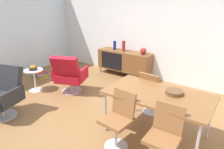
% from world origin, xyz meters
% --- Properties ---
extents(ground_plane, '(8.32, 8.32, 0.00)m').
position_xyz_m(ground_plane, '(0.00, 0.00, 0.00)').
color(ground_plane, olive).
extents(wall_back, '(6.80, 0.12, 2.80)m').
position_xyz_m(wall_back, '(0.00, 2.60, 1.40)').
color(wall_back, white).
rests_on(wall_back, ground_plane).
extents(sideboard, '(1.60, 0.45, 0.72)m').
position_xyz_m(sideboard, '(-0.52, 2.30, 0.44)').
color(sideboard, brown).
rests_on(sideboard, ground_plane).
extents(vase_cobalt, '(0.17, 0.17, 0.18)m').
position_xyz_m(vase_cobalt, '(0.07, 2.30, 0.81)').
color(vase_cobalt, maroon).
rests_on(vase_cobalt, sideboard).
extents(vase_sculptural_dark, '(0.08, 0.08, 0.26)m').
position_xyz_m(vase_sculptural_dark, '(-0.86, 2.30, 0.85)').
color(vase_sculptural_dark, navy).
rests_on(vase_sculptural_dark, sideboard).
extents(vase_ceramic_small, '(0.09, 0.09, 0.30)m').
position_xyz_m(vase_ceramic_small, '(-0.55, 2.30, 0.87)').
color(vase_ceramic_small, maroon).
rests_on(vase_ceramic_small, sideboard).
extents(dining_table, '(1.60, 0.90, 0.74)m').
position_xyz_m(dining_table, '(1.39, 0.22, 0.70)').
color(dining_table, brown).
rests_on(dining_table, ground_plane).
extents(wooden_bowl_on_table, '(0.26, 0.26, 0.06)m').
position_xyz_m(wooden_bowl_on_table, '(1.60, 0.34, 0.77)').
color(wooden_bowl_on_table, brown).
rests_on(wooden_bowl_on_table, dining_table).
extents(dining_chair_front_left, '(0.43, 0.45, 0.86)m').
position_xyz_m(dining_chair_front_left, '(1.05, -0.33, 0.47)').
color(dining_chair_front_left, brown).
rests_on(dining_chair_front_left, ground_plane).
extents(dining_chair_front_right, '(0.41, 0.43, 0.86)m').
position_xyz_m(dining_chair_front_right, '(1.74, -0.33, 0.47)').
color(dining_chair_front_right, brown).
rests_on(dining_chair_front_right, ground_plane).
extents(dining_chair_back_left, '(0.42, 0.45, 0.86)m').
position_xyz_m(dining_chair_back_left, '(1.04, 0.78, 0.47)').
color(dining_chair_back_left, brown).
rests_on(dining_chair_back_left, ground_plane).
extents(lounge_chair_red, '(0.86, 0.84, 0.95)m').
position_xyz_m(lounge_chair_red, '(-0.93, 0.55, 0.47)').
color(lounge_chair_red, red).
rests_on(lounge_chair_red, ground_plane).
extents(armchair_black_shell, '(0.83, 0.79, 0.95)m').
position_xyz_m(armchair_black_shell, '(-1.20, -0.88, 0.47)').
color(armchair_black_shell, '#262628').
rests_on(armchair_black_shell, ground_plane).
extents(side_table_round, '(0.44, 0.44, 0.52)m').
position_xyz_m(side_table_round, '(-1.73, 0.15, 0.32)').
color(side_table_round, white).
rests_on(side_table_round, ground_plane).
extents(fruit_bowl, '(0.20, 0.20, 0.11)m').
position_xyz_m(fruit_bowl, '(-1.73, 0.15, 0.56)').
color(fruit_bowl, '#262628').
rests_on(fruit_bowl, side_table_round).
extents(magazine_stack, '(0.32, 0.40, 0.18)m').
position_xyz_m(magazine_stack, '(-2.36, 0.73, 0.09)').
color(magazine_stack, gold).
rests_on(magazine_stack, ground_plane).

